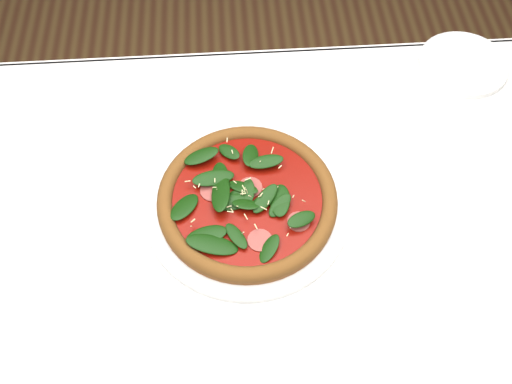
{
  "coord_description": "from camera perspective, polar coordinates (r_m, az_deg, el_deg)",
  "views": [
    {
      "loc": [
        -0.01,
        -0.36,
        1.48
      ],
      "look_at": [
        0.02,
        0.09,
        0.77
      ],
      "focal_mm": 40.0,
      "sensor_mm": 36.0,
      "label": 1
    }
  ],
  "objects": [
    {
      "name": "plate",
      "position": [
        0.84,
        -0.87,
        -1.2
      ],
      "size": [
        0.31,
        0.31,
        0.01
      ],
      "color": "silver",
      "rests_on": "dining_table"
    },
    {
      "name": "saucer_far",
      "position": [
        1.08,
        20.06,
        11.97
      ],
      "size": [
        0.15,
        0.15,
        0.01
      ],
      "color": "silver",
      "rests_on": "dining_table"
    },
    {
      "name": "pizza",
      "position": [
        0.83,
        -0.88,
        -0.58
      ],
      "size": [
        0.31,
        0.31,
        0.03
      ],
      "rotation": [
        0.0,
        0.0,
        -0.21
      ],
      "color": "#955824",
      "rests_on": "plate"
    },
    {
      "name": "dining_table",
      "position": [
        0.9,
        -1.09,
        -9.1
      ],
      "size": [
        1.21,
        0.81,
        0.75
      ],
      "color": "white",
      "rests_on": "ground"
    }
  ]
}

